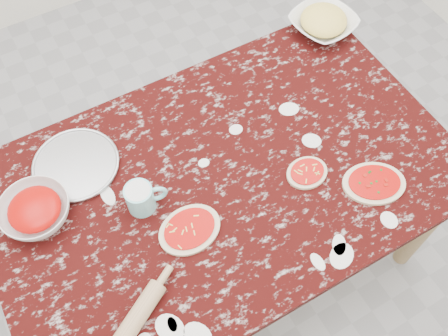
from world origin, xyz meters
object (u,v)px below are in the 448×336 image
Objects in this scene: pizza_tray at (76,165)px; rolling_pin at (131,326)px; worktable at (224,187)px; flour_mug at (141,198)px; sauce_bowl at (36,211)px; cheese_bowl at (323,24)px.

pizza_tray is 1.05× the size of rolling_pin.
pizza_tray is (-0.43, 0.29, 0.09)m from worktable.
flour_mug is 0.49× the size of rolling_pin.
pizza_tray is 0.22m from sauce_bowl.
rolling_pin is at bearing -76.08° from sauce_bowl.
cheese_bowl is at bearing 10.78° from sauce_bowl.
worktable is 0.59m from rolling_pin.
sauce_bowl is 0.82× the size of rolling_pin.
flour_mug is 0.40m from rolling_pin.
flour_mug is (0.14, -0.26, 0.05)m from pizza_tray.
flour_mug is (0.31, -0.13, 0.02)m from sauce_bowl.
worktable is at bearing 33.21° from rolling_pin.
cheese_bowl is at bearing 31.61° from rolling_pin.
flour_mug is at bearing 60.76° from rolling_pin.
pizza_tray is 0.30m from flour_mug.
cheese_bowl is 1.85× the size of flour_mug.
pizza_tray is 1.16× the size of cheese_bowl.
cheese_bowl reaches higher than rolling_pin.
sauce_bowl is at bearing 156.94° from flour_mug.
flour_mug reaches higher than sauce_bowl.
worktable is at bearing -6.13° from flour_mug.
flour_mug reaches higher than worktable.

